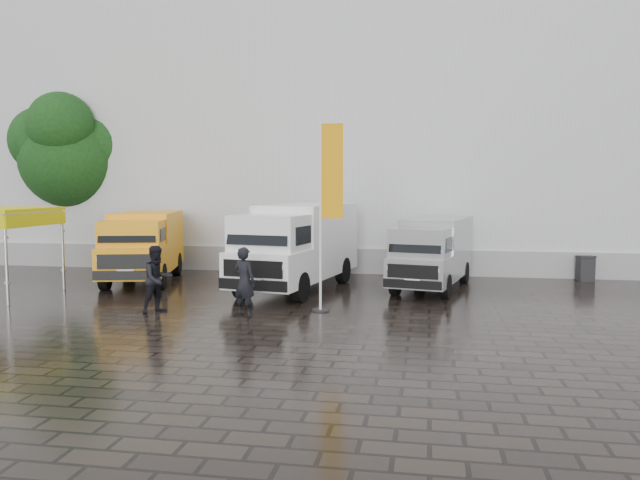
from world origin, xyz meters
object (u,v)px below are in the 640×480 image
object	(u,v)px
van_white	(297,248)
person_tent	(158,279)
flagpole	(327,202)
van_yellow	(143,247)
person_front	(244,282)
van_silver	(433,254)
wheelie_bin	(585,268)

from	to	relation	value
van_white	person_tent	distance (m)	5.33
flagpole	van_white	bearing A→B (deg)	114.77
van_yellow	flagpole	size ratio (longest dim) A/B	1.01
van_yellow	person_tent	world-z (taller)	van_yellow
flagpole	van_yellow	bearing A→B (deg)	150.72
person_front	van_white	bearing A→B (deg)	-72.61
van_silver	van_yellow	bearing A→B (deg)	-166.06
van_white	person_tent	bearing A→B (deg)	-114.04
van_yellow	flagpole	distance (m)	8.76
van_white	wheelie_bin	xyz separation A→B (m)	(10.09, 3.77, -0.96)
van_white	wheelie_bin	bearing A→B (deg)	31.02
van_white	person_front	xyz separation A→B (m)	(-0.50, -4.45, -0.50)
wheelie_bin	person_tent	size ratio (longest dim) A/B	0.50
van_silver	flagpole	world-z (taller)	flagpole
van_yellow	person_tent	distance (m)	5.92
van_yellow	wheelie_bin	world-z (taller)	van_yellow
van_yellow	person_tent	size ratio (longest dim) A/B	2.94
van_silver	flagpole	size ratio (longest dim) A/B	1.01
van_silver	flagpole	distance (m)	5.64
van_yellow	van_white	size ratio (longest dim) A/B	0.83
van_yellow	person_front	xyz separation A→B (m)	(5.40, -5.23, -0.33)
flagpole	person_front	distance (m)	3.14
van_white	person_front	world-z (taller)	van_white
wheelie_bin	person_tent	world-z (taller)	person_tent
flagpole	person_front	world-z (taller)	flagpole
van_yellow	van_white	world-z (taller)	van_white
van_white	wheelie_bin	size ratio (longest dim) A/B	7.04
van_white	flagpole	xyz separation A→B (m)	(1.58, -3.41, 1.62)
flagpole	person_tent	bearing A→B (deg)	-168.21
wheelie_bin	person_front	size ratio (longest dim) A/B	0.50
flagpole	van_silver	bearing A→B (deg)	56.70
van_white	van_silver	bearing A→B (deg)	23.46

